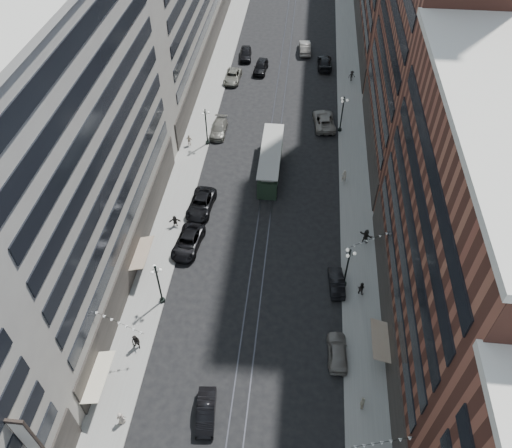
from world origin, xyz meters
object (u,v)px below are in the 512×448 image
at_px(car_12, 325,62).
at_px(car_14, 305,47).
at_px(lamppost_se_far, 347,267).
at_px(car_4, 337,352).
at_px(lamppost_sw_mid, 206,126).
at_px(car_5, 206,412).
at_px(lamppost_sw_far, 159,283).
at_px(pedestrian_7, 361,288).
at_px(pedestrian_4, 362,403).
at_px(car_7, 201,204).
at_px(pedestrian_8, 344,176).
at_px(pedestrian_5, 175,221).
at_px(pedestrian_6, 189,140).
at_px(pedestrian_9, 352,76).
at_px(lamppost_se_mid, 342,113).
at_px(car_13, 261,67).
at_px(car_10, 336,282).
at_px(pedestrian_extra_0, 366,236).
at_px(pedestrian_1, 121,418).
at_px(pedestrian_2, 136,342).
at_px(car_11, 324,121).
at_px(car_extra_0, 233,77).
at_px(streetcar, 271,161).
at_px(car_2, 188,242).
at_px(car_9, 246,54).

bearing_deg(car_12, car_14, -56.78).
distance_m(lamppost_se_far, car_4, 8.73).
distance_m(lamppost_sw_mid, car_5, 38.86).
xyz_separation_m(lamppost_sw_far, pedestrian_7, (20.06, 3.08, -2.14)).
relative_size(car_4, pedestrian_4, 2.81).
bearing_deg(lamppost_sw_mid, car_12, 55.95).
relative_size(car_7, pedestrian_8, 3.33).
height_order(pedestrian_5, pedestrian_6, pedestrian_6).
bearing_deg(pedestrian_9, lamppost_se_mid, -117.35).
relative_size(lamppost_sw_far, car_13, 1.08).
height_order(car_10, pedestrian_extra_0, pedestrian_extra_0).
bearing_deg(car_10, pedestrian_9, -98.75).
bearing_deg(pedestrian_1, pedestrian_2, -105.78).
relative_size(car_14, pedestrian_extra_0, 2.94).
bearing_deg(pedestrian_7, car_11, -58.83).
bearing_deg(pedestrian_5, car_5, -82.81).
bearing_deg(lamppost_sw_far, car_10, 12.09).
bearing_deg(car_extra_0, pedestrian_2, -90.19).
relative_size(car_11, car_13, 1.21).
xyz_separation_m(pedestrian_8, pedestrian_extra_0, (2.21, -10.35, 0.03)).
bearing_deg(lamppost_se_mid, pedestrian_5, -132.36).
bearing_deg(car_14, pedestrian_7, 93.89).
distance_m(car_5, car_10, 18.68).
distance_m(lamppost_sw_far, car_5, 13.19).
xyz_separation_m(lamppost_se_far, car_7, (-16.92, 9.95, -2.27)).
distance_m(lamppost_se_mid, streetcar, 13.54).
xyz_separation_m(car_2, car_5, (5.34, -18.92, -0.08)).
xyz_separation_m(car_5, car_12, (9.60, 62.04, 0.12)).
bearing_deg(pedestrian_2, pedestrian_8, 69.47).
relative_size(lamppost_se_far, car_9, 1.12).
bearing_deg(pedestrian_5, lamppost_se_far, -30.74).
xyz_separation_m(car_12, pedestrian_7, (3.97, -47.72, 0.11)).
relative_size(car_7, pedestrian_7, 3.68).
distance_m(lamppost_se_far, car_9, 51.19).
distance_m(car_7, pedestrian_6, 12.99).
bearing_deg(car_2, streetcar, 67.62).
height_order(lamppost_se_mid, pedestrian_7, lamppost_se_mid).
distance_m(lamppost_se_mid, car_extra_0, 21.56).
xyz_separation_m(car_5, pedestrian_9, (14.00, 57.63, 0.29)).
bearing_deg(lamppost_se_mid, pedestrian_9, 81.79).
xyz_separation_m(car_7, car_10, (16.12, -10.18, -0.13)).
height_order(streetcar, pedestrian_4, streetcar).
height_order(car_11, pedestrian_5, car_11).
relative_size(car_7, car_13, 1.16).
bearing_deg(lamppost_se_far, pedestrian_2, -153.99).
distance_m(car_13, pedestrian_7, 47.39).
bearing_deg(pedestrian_2, pedestrian_6, 108.83).
bearing_deg(pedestrian_5, lamppost_sw_mid, 74.88).
height_order(lamppost_sw_far, car_13, lamppost_sw_far).
bearing_deg(car_12, pedestrian_2, 71.37).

